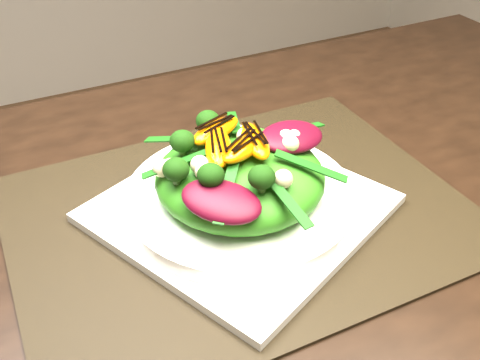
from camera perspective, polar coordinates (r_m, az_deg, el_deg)
name	(u,v)px	position (r m, az deg, el deg)	size (l,w,h in m)	color
dining_table	(193,288)	(0.59, -4.79, -10.84)	(1.60, 0.90, 0.75)	black
placemat	(240,213)	(0.65, 0.00, -3.35)	(0.51, 0.39, 0.00)	black
plate_base	(240,208)	(0.64, 0.00, -2.85)	(0.27, 0.27, 0.01)	white
salad_bowl	(240,198)	(0.63, 0.00, -1.80)	(0.26, 0.26, 0.02)	white
lettuce_mound	(240,176)	(0.61, 0.00, 0.36)	(0.19, 0.19, 0.06)	#337C17
radicchio_leaf	(292,137)	(0.63, 5.26, 4.40)	(0.08, 0.05, 0.02)	#410614
orange_segment	(219,143)	(0.60, -2.14, 3.79)	(0.07, 0.03, 0.02)	#E56703
broccoli_floret	(174,140)	(0.61, -6.73, 4.08)	(0.04, 0.04, 0.04)	black
macadamia_nut	(283,163)	(0.57, 4.35, 1.70)	(0.02, 0.02, 0.02)	beige
balsamic_drizzle	(219,135)	(0.59, -2.16, 4.56)	(0.04, 0.00, 0.00)	black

